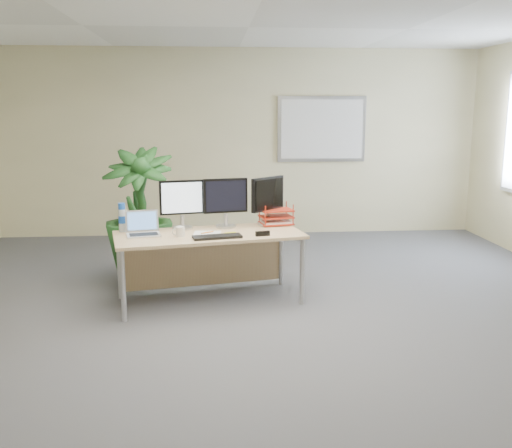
{
  "coord_description": "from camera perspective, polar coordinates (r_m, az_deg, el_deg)",
  "views": [
    {
      "loc": [
        -0.43,
        -4.37,
        1.85
      ],
      "look_at": [
        -0.05,
        0.35,
        0.89
      ],
      "focal_mm": 40.0,
      "sensor_mm": 36.0,
      "label": 1
    }
  ],
  "objects": [
    {
      "name": "desk",
      "position": [
        5.58,
        -4.89,
        -2.15
      ],
      "size": [
        1.88,
        1.08,
        0.68
      ],
      "color": "tan",
      "rests_on": "floor"
    },
    {
      "name": "monitor_dark",
      "position": [
        5.78,
        1.19,
        2.65
      ],
      "size": [
        0.35,
        0.33,
        0.49
      ],
      "color": "#B1B1B6",
      "rests_on": "desk"
    },
    {
      "name": "laptop",
      "position": [
        5.47,
        -11.24,
        -0.46
      ],
      "size": [
        0.35,
        0.33,
        0.22
      ],
      "color": "silver",
      "rests_on": "desk"
    },
    {
      "name": "whiteboard",
      "position": [
        8.5,
        6.59,
        9.41
      ],
      "size": [
        1.3,
        0.04,
        0.95
      ],
      "color": "#ACACB1",
      "rests_on": "back_wall"
    },
    {
      "name": "orange_pen",
      "position": [
        5.42,
        -4.88,
        -0.84
      ],
      "size": [
        0.12,
        0.1,
        0.01
      ],
      "primitive_type": "cylinder",
      "rotation": [
        0.0,
        1.57,
        0.67
      ],
      "color": "orange",
      "rests_on": "spiral_notebook"
    },
    {
      "name": "spiral_notebook",
      "position": [
        5.43,
        -4.89,
        -0.94
      ],
      "size": [
        0.27,
        0.21,
        0.01
      ],
      "primitive_type": "cube",
      "rotation": [
        0.0,
        0.0,
        -0.07
      ],
      "color": "silver",
      "rests_on": "desk"
    },
    {
      "name": "coffee_mug",
      "position": [
        5.34,
        -7.62,
        -0.76
      ],
      "size": [
        0.12,
        0.08,
        0.09
      ],
      "color": "silver",
      "rests_on": "desk"
    },
    {
      "name": "floor_plant",
      "position": [
        6.11,
        -11.64,
        0.89
      ],
      "size": [
        0.94,
        0.94,
        1.5
      ],
      "primitive_type": "imported",
      "rotation": [
        0.0,
        0.0,
        -0.12
      ],
      "color": "#153C18",
      "rests_on": "floor"
    },
    {
      "name": "floor",
      "position": [
        4.77,
        1.0,
        -11.33
      ],
      "size": [
        8.0,
        8.0,
        0.0
      ],
      "primitive_type": "plane",
      "color": "#444549",
      "rests_on": "ground"
    },
    {
      "name": "water_bottle",
      "position": [
        5.63,
        -13.24,
        0.58
      ],
      "size": [
        0.07,
        0.07,
        0.28
      ],
      "color": "silver",
      "rests_on": "desk"
    },
    {
      "name": "monitor_right",
      "position": [
        5.66,
        -3.06,
        2.46
      ],
      "size": [
        0.44,
        0.2,
        0.49
      ],
      "color": "#B1B1B6",
      "rests_on": "desk"
    },
    {
      "name": "keyboard",
      "position": [
        5.24,
        -3.9,
        -1.28
      ],
      "size": [
        0.47,
        0.23,
        0.02
      ],
      "primitive_type": "cube",
      "rotation": [
        0.0,
        0.0,
        0.2
      ],
      "color": "black",
      "rests_on": "desk"
    },
    {
      "name": "letter_tray",
      "position": [
        5.83,
        2.02,
        0.61
      ],
      "size": [
        0.36,
        0.3,
        0.15
      ],
      "color": "#B62A16",
      "rests_on": "desk"
    },
    {
      "name": "stapler",
      "position": [
        5.32,
        0.67,
        -0.96
      ],
      "size": [
        0.14,
        0.06,
        0.05
      ],
      "primitive_type": "cube",
      "rotation": [
        0.0,
        0.0,
        0.2
      ],
      "color": "black",
      "rests_on": "desk"
    },
    {
      "name": "back_wall",
      "position": [
        8.4,
        -1.63,
        8.09
      ],
      "size": [
        7.0,
        0.04,
        2.7
      ],
      "primitive_type": "cube",
      "color": "#BFB687",
      "rests_on": "floor"
    },
    {
      "name": "yellow_highlighter",
      "position": [
        5.43,
        -2.62,
        -0.89
      ],
      "size": [
        0.11,
        0.05,
        0.01
      ],
      "primitive_type": "cylinder",
      "rotation": [
        0.0,
        1.57,
        0.31
      ],
      "color": "yellow",
      "rests_on": "desk"
    },
    {
      "name": "monitor_left",
      "position": [
        5.64,
        -7.43,
        2.28
      ],
      "size": [
        0.43,
        0.2,
        0.48
      ],
      "color": "#B1B1B6",
      "rests_on": "desk"
    }
  ]
}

